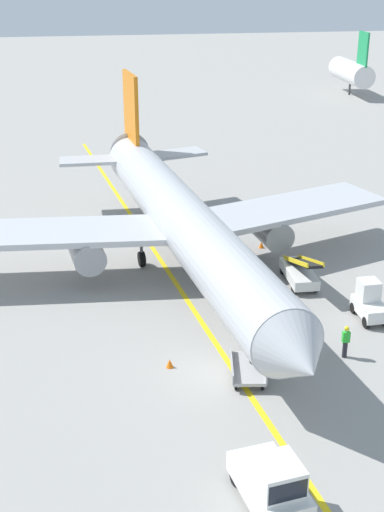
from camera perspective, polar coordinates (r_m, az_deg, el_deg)
name	(u,v)px	position (r m, az deg, el deg)	size (l,w,h in m)	color
ground_plane	(217,372)	(33.69, 2.08, -9.33)	(300.00, 300.00, 0.00)	gray
taxi_line_yellow	(201,321)	(37.93, 0.75, -5.30)	(0.30, 80.00, 0.01)	yellow
airliner	(181,219)	(42.50, -0.86, 2.99)	(28.34, 35.30, 10.10)	#B2B5BA
pushback_tug	(272,484)	(26.19, 6.49, -17.82)	(2.45, 3.86, 2.20)	silver
baggage_tug_near_wing	(369,302)	(39.05, 14.16, -3.66)	(1.38, 2.43, 2.10)	silver
belt_loader_forward_hold	(300,271)	(42.31, 8.70, -1.25)	(1.62, 5.05, 2.59)	silver
baggage_cart_loaded	(248,368)	(33.18, 4.53, -9.00)	(1.99, 3.84, 0.94)	#A5A5A8
ground_crew_marshaller	(346,341)	(35.12, 12.33, -6.71)	(0.36, 0.24, 1.70)	#26262D
safety_cone_nose_left	(170,363)	(33.90, -1.81, -8.66)	(0.36, 0.36, 0.44)	orange
safety_cone_wingtip_left	(261,245)	(47.37, 5.63, 0.92)	(0.36, 0.36, 0.44)	orange
distant_aircraft_far_left	(351,71)	(102.58, 12.78, 14.36)	(3.00, 10.10, 8.80)	silver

